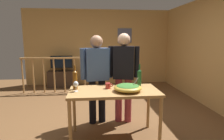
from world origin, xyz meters
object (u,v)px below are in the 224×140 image
(wine_bottle_amber, at_px, (75,79))
(person_standing_right, at_px, (124,71))
(stair_railing, at_px, (76,71))
(tv_console, at_px, (62,79))
(flat_screen_tv, at_px, (62,62))
(salad_bowl, at_px, (128,87))
(serving_table, at_px, (114,95))
(person_standing_left, at_px, (97,72))
(mug_red, at_px, (108,86))
(wine_bottle_green, at_px, (139,77))
(wine_glass, at_px, (76,84))
(framed_picture, at_px, (125,36))

(wine_bottle_amber, bearing_deg, person_standing_right, 31.14)
(stair_railing, distance_m, tv_console, 0.92)
(flat_screen_tv, xyz_separation_m, salad_bowl, (1.51, -3.46, 0.04))
(serving_table, xyz_separation_m, person_standing_right, (0.25, 0.61, 0.27))
(stair_railing, xyz_separation_m, person_standing_left, (0.55, -2.13, 0.33))
(tv_console, bearing_deg, person_standing_left, -69.01)
(stair_railing, relative_size, mug_red, 20.75)
(serving_table, height_order, person_standing_left, person_standing_left)
(stair_railing, bearing_deg, flat_screen_tv, 129.34)
(tv_console, xyz_separation_m, wine_bottle_green, (1.76, -3.19, 0.67))
(wine_glass, height_order, person_standing_right, person_standing_right)
(stair_railing, bearing_deg, person_standing_right, -63.90)
(wine_bottle_amber, bearing_deg, flat_screen_tv, 102.57)
(salad_bowl, relative_size, wine_bottle_green, 1.14)
(wine_bottle_amber, bearing_deg, person_standing_left, 55.71)
(tv_console, height_order, wine_bottle_amber, wine_bottle_amber)
(mug_red, distance_m, person_standing_left, 0.55)
(person_standing_right, bearing_deg, wine_bottle_amber, 44.67)
(tv_console, height_order, salad_bowl, salad_bowl)
(flat_screen_tv, xyz_separation_m, wine_glass, (0.75, -3.39, 0.08))
(flat_screen_tv, bearing_deg, person_standing_left, -68.79)
(flat_screen_tv, bearing_deg, stair_railing, -50.66)
(serving_table, distance_m, salad_bowl, 0.26)
(serving_table, distance_m, wine_bottle_green, 0.55)
(person_standing_right, bearing_deg, person_standing_left, 13.53)
(stair_railing, relative_size, salad_bowl, 5.88)
(framed_picture, distance_m, flat_screen_tv, 2.29)
(salad_bowl, xyz_separation_m, person_standing_right, (0.05, 0.69, 0.13))
(framed_picture, relative_size, serving_table, 0.35)
(flat_screen_tv, bearing_deg, wine_bottle_amber, -77.43)
(flat_screen_tv, relative_size, person_standing_right, 0.42)
(stair_railing, height_order, serving_table, stair_railing)
(wine_bottle_green, distance_m, mug_red, 0.55)
(wine_glass, relative_size, wine_bottle_green, 0.43)
(person_standing_left, height_order, person_standing_right, person_standing_right)
(wine_bottle_green, bearing_deg, serving_table, -153.92)
(tv_console, height_order, wine_glass, wine_glass)
(serving_table, distance_m, wine_glass, 0.60)
(tv_console, xyz_separation_m, person_standing_left, (1.07, -2.80, 0.70))
(tv_console, bearing_deg, serving_table, -68.83)
(framed_picture, distance_m, wine_bottle_green, 3.57)
(person_standing_right, bearing_deg, salad_bowl, 99.44)
(tv_console, height_order, flat_screen_tv, flat_screen_tv)
(wine_bottle_amber, relative_size, mug_red, 3.18)
(mug_red, bearing_deg, person_standing_right, 57.10)
(mug_red, bearing_deg, wine_glass, -165.94)
(wine_glass, bearing_deg, person_standing_left, 62.75)
(person_standing_left, bearing_deg, wine_bottle_green, 136.95)
(flat_screen_tv, xyz_separation_m, wine_bottle_amber, (0.73, -3.27, 0.13))
(stair_railing, bearing_deg, tv_console, 127.97)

